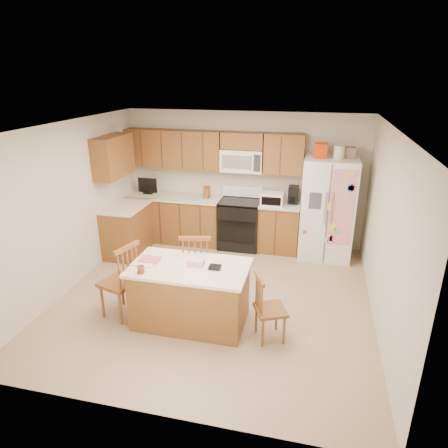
% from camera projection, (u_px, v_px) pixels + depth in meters
% --- Properties ---
extents(ground, '(4.50, 4.50, 0.00)m').
position_uv_depth(ground, '(215.00, 297.00, 5.97)').
color(ground, '#86684A').
rests_on(ground, ground).
extents(room_shell, '(4.60, 4.60, 2.52)m').
position_uv_depth(room_shell, '(214.00, 206.00, 5.45)').
color(room_shell, beige).
rests_on(room_shell, ground).
extents(cabinetry, '(3.36, 1.56, 2.15)m').
position_uv_depth(cabinetry, '(187.00, 199.00, 7.48)').
color(cabinetry, brown).
rests_on(cabinetry, ground).
extents(stove, '(0.76, 0.65, 1.13)m').
position_uv_depth(stove, '(240.00, 223.00, 7.56)').
color(stove, black).
rests_on(stove, ground).
extents(refrigerator, '(0.90, 0.79, 2.04)m').
position_uv_depth(refrigerator, '(327.00, 208.00, 7.00)').
color(refrigerator, white).
rests_on(refrigerator, ground).
extents(island, '(1.52, 0.89, 0.92)m').
position_uv_depth(island, '(190.00, 294.00, 5.25)').
color(island, brown).
rests_on(island, ground).
extents(windsor_chair_left, '(0.56, 0.58, 1.08)m').
position_uv_depth(windsor_chair_left, '(121.00, 282.00, 5.36)').
color(windsor_chair_left, brown).
rests_on(windsor_chair_left, ground).
extents(windsor_chair_back, '(0.55, 0.53, 1.07)m').
position_uv_depth(windsor_chair_back, '(196.00, 268.00, 5.74)').
color(windsor_chair_back, brown).
rests_on(windsor_chair_back, ground).
extents(windsor_chair_right, '(0.48, 0.49, 0.88)m').
position_uv_depth(windsor_chair_right, '(269.00, 309.00, 4.92)').
color(windsor_chair_right, brown).
rests_on(windsor_chair_right, ground).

